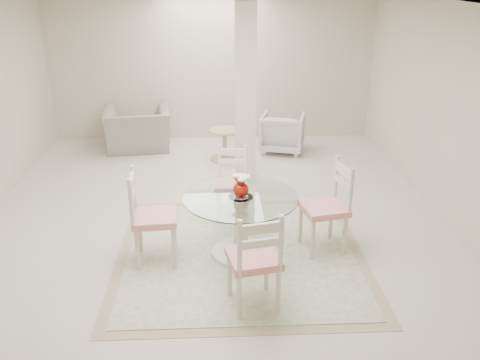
{
  "coord_description": "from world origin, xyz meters",
  "views": [
    {
      "loc": [
        0.08,
        -5.99,
        3.06
      ],
      "look_at": [
        0.33,
        -0.72,
        0.85
      ],
      "focal_mm": 38.0,
      "sensor_mm": 36.0,
      "label": 1
    }
  ],
  "objects_px": {
    "dining_chair_west": "(147,211)",
    "armchair_white": "(283,133)",
    "red_vase": "(241,185)",
    "dining_table": "(241,226)",
    "dining_chair_south": "(256,254)",
    "dining_chair_north": "(232,177)",
    "side_table": "(225,146)",
    "column": "(245,95)",
    "recliner_taupe": "(138,129)",
    "dining_chair_east": "(331,200)"
  },
  "relations": [
    {
      "from": "dining_table",
      "to": "dining_chair_south",
      "type": "xyz_separation_m",
      "value": [
        0.09,
        -1.02,
        0.24
      ]
    },
    {
      "from": "column",
      "to": "dining_chair_south",
      "type": "relative_size",
      "value": 2.32
    },
    {
      "from": "dining_chair_west",
      "to": "column",
      "type": "bearing_deg",
      "value": -31.7
    },
    {
      "from": "dining_chair_west",
      "to": "armchair_white",
      "type": "relative_size",
      "value": 1.58
    },
    {
      "from": "dining_table",
      "to": "dining_chair_north",
      "type": "height_order",
      "value": "dining_chair_north"
    },
    {
      "from": "side_table",
      "to": "dining_chair_north",
      "type": "bearing_deg",
      "value": -88.55
    },
    {
      "from": "column",
      "to": "dining_chair_east",
      "type": "xyz_separation_m",
      "value": [
        0.85,
        -2.13,
        -0.72
      ]
    },
    {
      "from": "dining_chair_west",
      "to": "side_table",
      "type": "height_order",
      "value": "dining_chair_west"
    },
    {
      "from": "column",
      "to": "dining_table",
      "type": "height_order",
      "value": "column"
    },
    {
      "from": "dining_chair_west",
      "to": "dining_chair_east",
      "type": "bearing_deg",
      "value": -89.49
    },
    {
      "from": "armchair_white",
      "to": "side_table",
      "type": "relative_size",
      "value": 1.4
    },
    {
      "from": "dining_table",
      "to": "armchair_white",
      "type": "distance_m",
      "value": 3.69
    },
    {
      "from": "dining_chair_north",
      "to": "side_table",
      "type": "height_order",
      "value": "dining_chair_north"
    },
    {
      "from": "column",
      "to": "red_vase",
      "type": "relative_size",
      "value": 10.21
    },
    {
      "from": "side_table",
      "to": "armchair_white",
      "type": "bearing_deg",
      "value": 21.16
    },
    {
      "from": "dining_chair_north",
      "to": "side_table",
      "type": "xyz_separation_m",
      "value": [
        -0.05,
        2.16,
        -0.3
      ]
    },
    {
      "from": "dining_table",
      "to": "dining_chair_east",
      "type": "bearing_deg",
      "value": 5.02
    },
    {
      "from": "red_vase",
      "to": "armchair_white",
      "type": "xyz_separation_m",
      "value": [
        0.92,
        3.58,
        -0.53
      ]
    },
    {
      "from": "red_vase",
      "to": "dining_chair_north",
      "type": "xyz_separation_m",
      "value": [
        -0.07,
        1.02,
        -0.32
      ]
    },
    {
      "from": "dining_chair_east",
      "to": "dining_chair_west",
      "type": "height_order",
      "value": "dining_chair_west"
    },
    {
      "from": "dining_chair_north",
      "to": "dining_chair_south",
      "type": "height_order",
      "value": "dining_chair_south"
    },
    {
      "from": "dining_chair_east",
      "to": "recliner_taupe",
      "type": "bearing_deg",
      "value": -155.62
    },
    {
      "from": "dining_chair_north",
      "to": "dining_chair_west",
      "type": "distance_m",
      "value": 1.46
    },
    {
      "from": "dining_chair_south",
      "to": "recliner_taupe",
      "type": "bearing_deg",
      "value": -81.64
    },
    {
      "from": "dining_table",
      "to": "armchair_white",
      "type": "relative_size",
      "value": 1.69
    },
    {
      "from": "red_vase",
      "to": "recliner_taupe",
      "type": "relative_size",
      "value": 0.23
    },
    {
      "from": "dining_table",
      "to": "side_table",
      "type": "relative_size",
      "value": 2.38
    },
    {
      "from": "side_table",
      "to": "column",
      "type": "bearing_deg",
      "value": -72.74
    },
    {
      "from": "dining_chair_south",
      "to": "dining_chair_north",
      "type": "bearing_deg",
      "value": -97.36
    },
    {
      "from": "dining_chair_west",
      "to": "armchair_white",
      "type": "height_order",
      "value": "dining_chair_west"
    },
    {
      "from": "dining_chair_south",
      "to": "dining_chair_west",
      "type": "bearing_deg",
      "value": -52.0
    },
    {
      "from": "red_vase",
      "to": "column",
      "type": "bearing_deg",
      "value": 85.64
    },
    {
      "from": "column",
      "to": "dining_chair_west",
      "type": "xyz_separation_m",
      "value": [
        -1.2,
        -2.3,
        -0.72
      ]
    },
    {
      "from": "dining_table",
      "to": "armchair_white",
      "type": "bearing_deg",
      "value": 75.57
    },
    {
      "from": "column",
      "to": "dining_chair_north",
      "type": "height_order",
      "value": "column"
    },
    {
      "from": "dining_chair_east",
      "to": "side_table",
      "type": "distance_m",
      "value": 3.31
    },
    {
      "from": "column",
      "to": "armchair_white",
      "type": "xyz_separation_m",
      "value": [
        0.75,
        1.35,
        -1.01
      ]
    },
    {
      "from": "dining_chair_north",
      "to": "armchair_white",
      "type": "distance_m",
      "value": 2.75
    },
    {
      "from": "column",
      "to": "dining_chair_north",
      "type": "distance_m",
      "value": 1.47
    },
    {
      "from": "red_vase",
      "to": "dining_chair_north",
      "type": "distance_m",
      "value": 1.07
    },
    {
      "from": "recliner_taupe",
      "to": "red_vase",
      "type": "bearing_deg",
      "value": 106.57
    },
    {
      "from": "dining_table",
      "to": "red_vase",
      "type": "distance_m",
      "value": 0.5
    },
    {
      "from": "column",
      "to": "recliner_taupe",
      "type": "bearing_deg",
      "value": 139.47
    },
    {
      "from": "dining_table",
      "to": "dining_chair_west",
      "type": "height_order",
      "value": "dining_chair_west"
    },
    {
      "from": "side_table",
      "to": "dining_chair_west",
      "type": "bearing_deg",
      "value": -105.49
    },
    {
      "from": "dining_chair_south",
      "to": "recliner_taupe",
      "type": "xyz_separation_m",
      "value": [
        -1.77,
        4.83,
        -0.24
      ]
    },
    {
      "from": "dining_table",
      "to": "red_vase",
      "type": "bearing_deg",
      "value": -33.69
    },
    {
      "from": "dining_chair_east",
      "to": "dining_chair_north",
      "type": "xyz_separation_m",
      "value": [
        -1.09,
        0.92,
        -0.08
      ]
    },
    {
      "from": "dining_chair_south",
      "to": "dining_chair_east",
      "type": "bearing_deg",
      "value": -141.83
    },
    {
      "from": "red_vase",
      "to": "armchair_white",
      "type": "relative_size",
      "value": 0.35
    }
  ]
}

